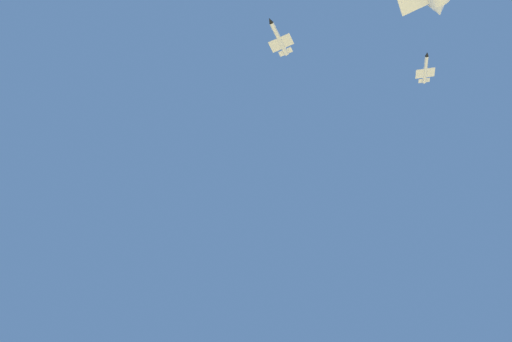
% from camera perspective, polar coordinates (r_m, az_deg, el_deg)
% --- Properties ---
extents(chase_jet_lead, '(14.13, 11.12, 4.00)m').
position_cam_1_polar(chase_jet_lead, '(213.02, 20.40, 11.79)').
color(chase_jet_lead, silver).
extents(chase_jet_high_escort, '(15.24, 8.97, 4.00)m').
position_cam_1_polar(chase_jet_high_escort, '(164.09, 2.91, 16.16)').
color(chase_jet_high_escort, silver).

